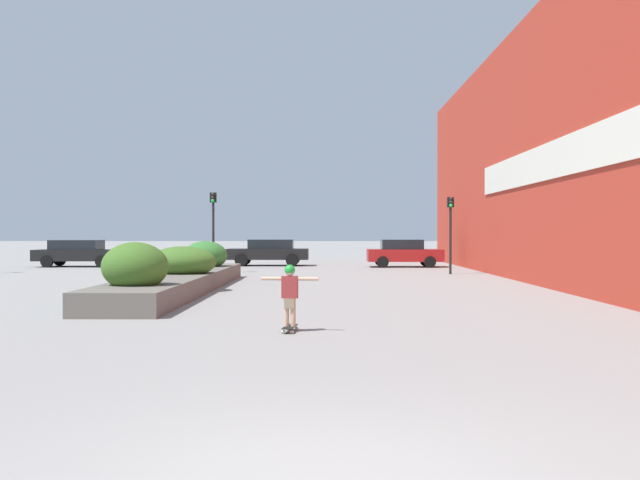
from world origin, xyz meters
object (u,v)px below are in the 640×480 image
object	(u,v)px
traffic_light_left	(213,218)
traffic_light_right	(451,221)
skateboard	(290,328)
car_center_left	(610,252)
skateboarder	(290,289)
car_center_right	(404,253)
car_rightmost	(269,252)
car_leftmost	(79,253)

from	to	relation	value
traffic_light_left	traffic_light_right	world-z (taller)	traffic_light_left
skateboard	car_center_left	world-z (taller)	car_center_left
skateboarder	traffic_light_right	bearing A→B (deg)	78.11
car_center_right	traffic_light_right	size ratio (longest dim) A/B	1.17
traffic_light_left	traffic_light_right	distance (m)	10.62
skateboarder	car_rightmost	xyz separation A→B (m)	(-2.55, 26.28, -0.01)
car_rightmost	skateboard	bearing A→B (deg)	-174.46
car_rightmost	traffic_light_right	size ratio (longest dim) A/B	1.32
car_leftmost	skateboarder	bearing A→B (deg)	26.85
car_leftmost	car_center_right	size ratio (longest dim) A/B	1.17
car_rightmost	car_center_left	bearing A→B (deg)	-96.57
skateboarder	skateboard	bearing A→B (deg)	-83.39
car_center_right	car_leftmost	bearing A→B (deg)	-90.58
skateboard	car_leftmost	distance (m)	27.98
car_leftmost	traffic_light_right	size ratio (longest dim) A/B	1.37
car_center_left	car_rightmost	size ratio (longest dim) A/B	1.07
car_center_right	traffic_light_right	bearing A→B (deg)	11.66
car_leftmost	car_center_right	xyz separation A→B (m)	(17.40, -0.17, 0.00)
skateboarder	car_center_left	bearing A→B (deg)	64.08
car_leftmost	car_center_right	distance (m)	17.40
skateboard	car_center_left	size ratio (longest dim) A/B	0.15
skateboard	skateboarder	bearing A→B (deg)	96.61
skateboard	traffic_light_right	distance (m)	19.38
car_center_left	car_center_right	distance (m)	10.70
car_center_left	traffic_light_right	size ratio (longest dim) A/B	1.41
traffic_light_left	car_center_left	bearing A→B (deg)	14.40
car_leftmost	car_rightmost	world-z (taller)	car_rightmost
car_rightmost	traffic_light_right	distance (m)	11.90
car_rightmost	traffic_light_left	distance (m)	7.63
car_center_left	car_rightmost	xyz separation A→B (m)	(-17.99, 2.07, -0.01)
car_center_left	traffic_light_right	xyz separation A→B (m)	(-9.34, -5.96, 1.53)
skateboard	car_center_right	xyz separation A→B (m)	(4.76, 24.78, 0.69)
skateboard	car_leftmost	size ratio (longest dim) A/B	0.16
traffic_light_right	traffic_light_left	bearing A→B (deg)	175.47
car_center_right	car_rightmost	xyz separation A→B (m)	(-7.31, 1.50, 0.02)
traffic_light_left	traffic_light_right	xyz separation A→B (m)	(10.59, -0.84, -0.15)
car_center_left	traffic_light_left	world-z (taller)	traffic_light_left
car_center_right	car_rightmost	bearing A→B (deg)	-101.60
skateboarder	car_center_right	size ratio (longest dim) A/B	0.29
car_leftmost	car_rightmost	bearing A→B (deg)	97.48
skateboard	car_leftmost	bearing A→B (deg)	123.46
car_center_right	traffic_light_right	xyz separation A→B (m)	(1.35, -6.53, 1.56)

